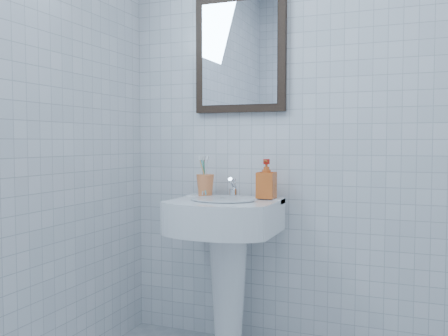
% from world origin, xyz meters
% --- Properties ---
extents(wall_back, '(2.20, 0.02, 2.50)m').
position_xyz_m(wall_back, '(0.00, 1.20, 1.25)').
color(wall_back, white).
rests_on(wall_back, ground).
extents(washbasin, '(0.52, 0.38, 0.80)m').
position_xyz_m(washbasin, '(-0.47, 0.98, 0.54)').
color(washbasin, white).
rests_on(washbasin, ground).
extents(faucet, '(0.04, 0.09, 0.10)m').
position_xyz_m(faucet, '(-0.47, 1.08, 0.84)').
color(faucet, silver).
rests_on(faucet, washbasin).
extents(toothbrush_cup, '(0.10, 0.10, 0.11)m').
position_xyz_m(toothbrush_cup, '(-0.63, 1.08, 0.85)').
color(toothbrush_cup, '#EF7D44').
rests_on(toothbrush_cup, washbasin).
extents(soap_dispenser, '(0.09, 0.09, 0.20)m').
position_xyz_m(soap_dispenser, '(-0.29, 1.08, 0.89)').
color(soap_dispenser, red).
rests_on(soap_dispenser, washbasin).
extents(wall_mirror, '(0.50, 0.04, 0.62)m').
position_xyz_m(wall_mirror, '(-0.47, 1.18, 1.55)').
color(wall_mirror, black).
rests_on(wall_mirror, wall_back).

